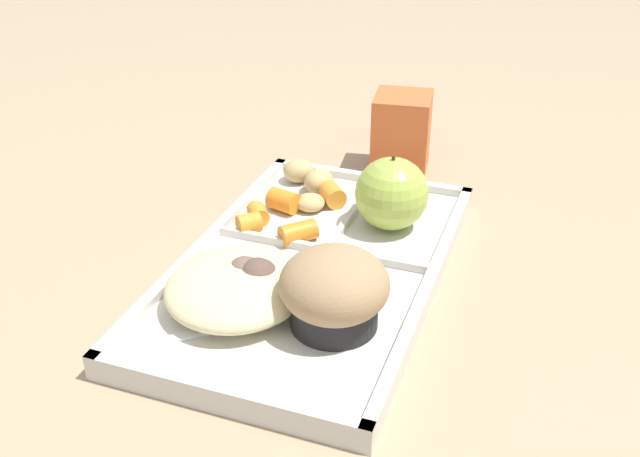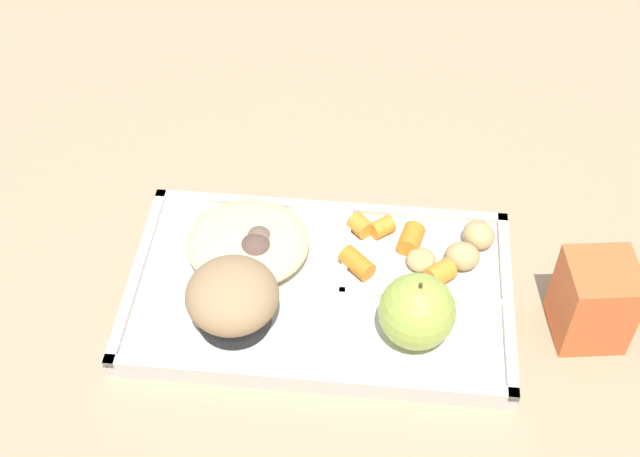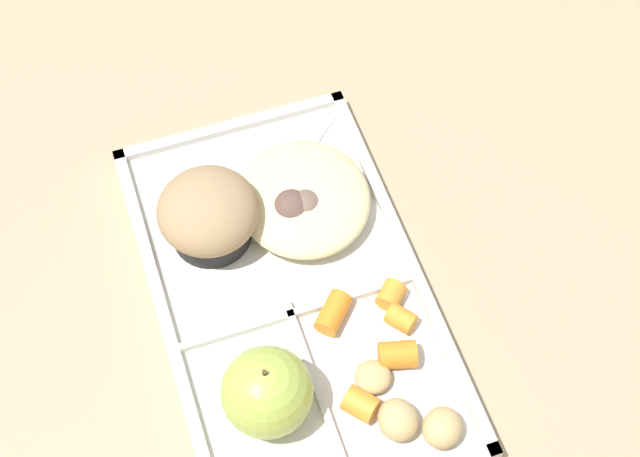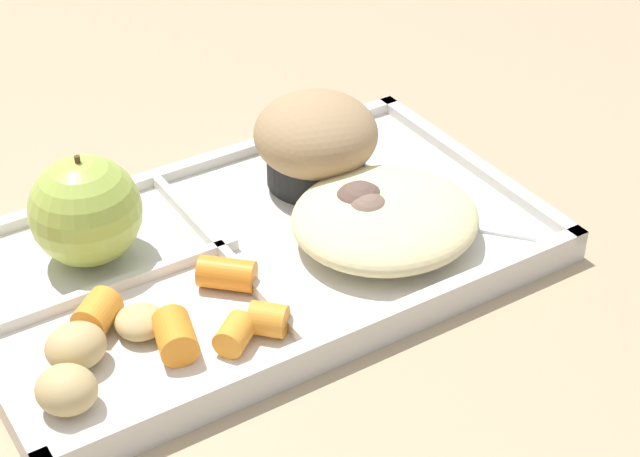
% 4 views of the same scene
% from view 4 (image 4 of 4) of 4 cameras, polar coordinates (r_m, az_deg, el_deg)
% --- Properties ---
extents(ground, '(6.00, 6.00, 0.00)m').
position_cam_4_polar(ground, '(0.70, -3.56, -2.01)').
color(ground, tan).
extents(lunch_tray, '(0.39, 0.23, 0.02)m').
position_cam_4_polar(lunch_tray, '(0.70, -3.64, -1.48)').
color(lunch_tray, silver).
rests_on(lunch_tray, ground).
extents(green_apple, '(0.07, 0.07, 0.08)m').
position_cam_4_polar(green_apple, '(0.68, -12.82, 0.95)').
color(green_apple, '#A8C14C').
rests_on(green_apple, lunch_tray).
extents(bran_muffin, '(0.09, 0.09, 0.07)m').
position_cam_4_polar(bran_muffin, '(0.74, -0.23, 4.84)').
color(bran_muffin, black).
rests_on(bran_muffin, lunch_tray).
extents(carrot_slice_center, '(0.03, 0.03, 0.02)m').
position_cam_4_polar(carrot_slice_center, '(0.64, -12.20, -4.60)').
color(carrot_slice_center, orange).
rests_on(carrot_slice_center, lunch_tray).
extents(carrot_slice_edge, '(0.03, 0.03, 0.02)m').
position_cam_4_polar(carrot_slice_edge, '(0.62, -2.87, -5.04)').
color(carrot_slice_edge, orange).
rests_on(carrot_slice_edge, lunch_tray).
extents(carrot_slice_back, '(0.03, 0.04, 0.02)m').
position_cam_4_polar(carrot_slice_back, '(0.61, -8.00, -5.89)').
color(carrot_slice_back, orange).
rests_on(carrot_slice_back, lunch_tray).
extents(carrot_slice_small, '(0.04, 0.04, 0.02)m').
position_cam_4_polar(carrot_slice_small, '(0.66, -5.17, -2.51)').
color(carrot_slice_small, orange).
rests_on(carrot_slice_small, lunch_tray).
extents(carrot_slice_tilted, '(0.03, 0.03, 0.02)m').
position_cam_4_polar(carrot_slice_tilted, '(0.61, -4.73, -5.84)').
color(carrot_slice_tilted, orange).
rests_on(carrot_slice_tilted, lunch_tray).
extents(potato_chunk_browned, '(0.04, 0.04, 0.02)m').
position_cam_4_polar(potato_chunk_browned, '(0.63, -9.91, -5.10)').
color(potato_chunk_browned, tan).
rests_on(potato_chunk_browned, lunch_tray).
extents(potato_chunk_wedge, '(0.05, 0.05, 0.03)m').
position_cam_4_polar(potato_chunk_wedge, '(0.59, -13.82, -8.64)').
color(potato_chunk_wedge, tan).
rests_on(potato_chunk_wedge, lunch_tray).
extents(potato_chunk_golden, '(0.04, 0.03, 0.03)m').
position_cam_4_polar(potato_chunk_golden, '(0.61, -13.33, -6.36)').
color(potato_chunk_golden, tan).
rests_on(potato_chunk_golden, lunch_tray).
extents(egg_noodle_pile, '(0.13, 0.12, 0.03)m').
position_cam_4_polar(egg_noodle_pile, '(0.69, 3.61, 0.57)').
color(egg_noodle_pile, beige).
rests_on(egg_noodle_pile, lunch_tray).
extents(meatball_front, '(0.04, 0.04, 0.04)m').
position_cam_4_polar(meatball_front, '(0.69, 2.68, 0.46)').
color(meatball_front, '#755B4C').
rests_on(meatball_front, lunch_tray).
extents(meatball_center, '(0.04, 0.04, 0.04)m').
position_cam_4_polar(meatball_center, '(0.69, 2.20, 1.04)').
color(meatball_center, brown).
rests_on(meatball_center, lunch_tray).
extents(plastic_fork, '(0.10, 0.11, 0.00)m').
position_cam_4_polar(plastic_fork, '(0.72, 6.23, 0.46)').
color(plastic_fork, white).
rests_on(plastic_fork, lunch_tray).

